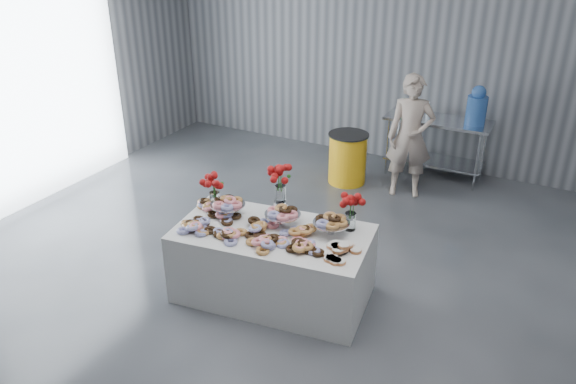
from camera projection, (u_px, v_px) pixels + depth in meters
name	position (u px, v px, depth m)	size (l,w,h in m)	color
ground	(256.00, 314.00, 5.52)	(9.00, 9.00, 0.00)	#33363A
room_walls	(223.00, 37.00, 4.54)	(8.04, 9.04, 4.02)	gray
display_table	(273.00, 264.00, 5.64)	(1.90, 1.00, 0.75)	silver
prep_table	(437.00, 137.00, 8.23)	(1.50, 0.60, 0.90)	silver
donut_mounds	(270.00, 229.00, 5.42)	(1.80, 0.80, 0.09)	#B89143
cake_stand_left	(228.00, 203.00, 5.72)	(0.36, 0.36, 0.17)	silver
cake_stand_mid	(283.00, 213.00, 5.53)	(0.36, 0.36, 0.17)	silver
cake_stand_right	(331.00, 221.00, 5.37)	(0.36, 0.36, 0.17)	silver
danish_pile	(343.00, 248.00, 5.09)	(0.48, 0.48, 0.11)	white
bouquet_left	(214.00, 182.00, 5.79)	(0.26, 0.26, 0.42)	white
bouquet_right	(351.00, 202.00, 5.38)	(0.26, 0.26, 0.42)	white
bouquet_center	(280.00, 181.00, 5.62)	(0.26, 0.26, 0.57)	silver
water_jug	(477.00, 107.00, 7.79)	(0.28, 0.28, 0.55)	#3A70C7
drink_bottles	(416.00, 109.00, 8.10)	(0.54, 0.08, 0.27)	#268C33
person	(410.00, 137.00, 7.59)	(0.62, 0.41, 1.70)	#CC8C93
trash_barrel	(348.00, 158.00, 8.14)	(0.58, 0.58, 0.75)	yellow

